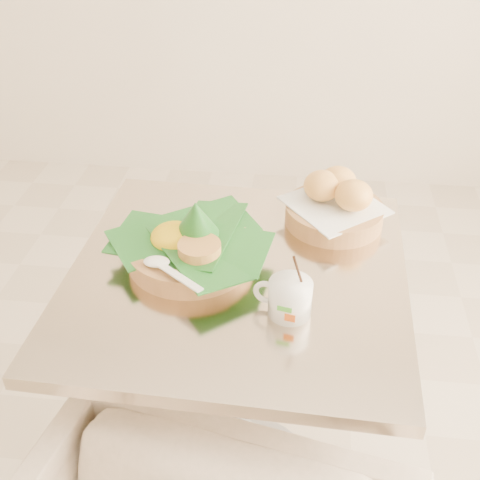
# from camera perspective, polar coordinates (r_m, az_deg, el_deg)

# --- Properties ---
(floor) EXTENTS (3.60, 3.60, 0.00)m
(floor) POSITION_cam_1_polar(r_m,az_deg,el_deg) (1.83, -4.59, -21.57)
(floor) COLOR beige
(floor) RESTS_ON ground
(cafe_table) EXTENTS (0.72, 0.72, 0.75)m
(cafe_table) POSITION_cam_1_polar(r_m,az_deg,el_deg) (1.41, -0.23, -10.10)
(cafe_table) COLOR gray
(cafe_table) RESTS_ON floor
(rice_basket) EXTENTS (0.33, 0.34, 0.17)m
(rice_basket) POSITION_cam_1_polar(r_m,az_deg,el_deg) (1.27, -4.78, -0.34)
(rice_basket) COLOR tan
(rice_basket) RESTS_ON cafe_table
(bread_basket) EXTENTS (0.27, 0.27, 0.12)m
(bread_basket) POSITION_cam_1_polar(r_m,az_deg,el_deg) (1.41, 9.03, 3.44)
(bread_basket) COLOR tan
(bread_basket) RESTS_ON cafe_table
(coffee_mug) EXTENTS (0.11, 0.09, 0.14)m
(coffee_mug) POSITION_cam_1_polar(r_m,az_deg,el_deg) (1.14, 4.66, -5.39)
(coffee_mug) COLOR white
(coffee_mug) RESTS_ON cafe_table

